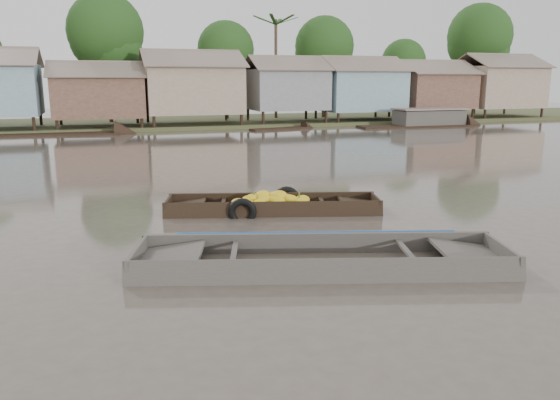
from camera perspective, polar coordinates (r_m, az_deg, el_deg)
name	(u,v)px	position (r m, az deg, el deg)	size (l,w,h in m)	color
ground	(314,253)	(10.92, 3.54, -5.50)	(120.00, 120.00, 0.00)	#4F453D
riverbank	(194,83)	(42.07, -9.00, 11.98)	(120.00, 12.47, 10.22)	#384723
banana_boat	(270,206)	(14.18, -1.05, -0.62)	(5.66, 2.74, 0.79)	black
viewer_boat	(322,264)	(10.13, 4.42, -6.70)	(7.04, 3.63, 0.55)	#433E38
distant_boats	(325,126)	(38.01, 4.72, 7.76)	(42.11, 4.15, 1.38)	black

